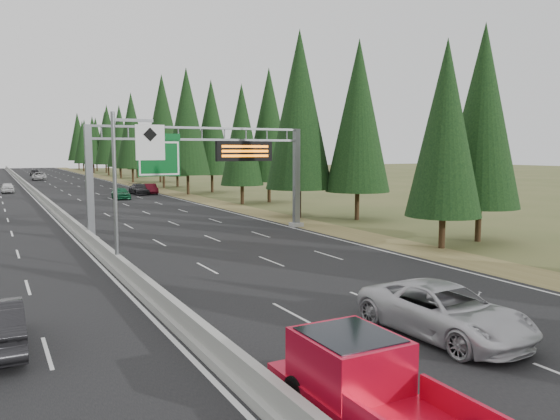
% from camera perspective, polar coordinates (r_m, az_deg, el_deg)
% --- Properties ---
extents(road, '(32.00, 260.00, 0.08)m').
position_cam_1_polar(road, '(83.28, -24.25, 1.45)').
color(road, black).
rests_on(road, ground).
extents(shoulder_right, '(3.60, 260.00, 0.06)m').
position_cam_1_polar(shoulder_right, '(86.31, -12.38, 2.00)').
color(shoulder_right, olive).
rests_on(shoulder_right, ground).
extents(median_barrier, '(0.70, 260.00, 0.85)m').
position_cam_1_polar(median_barrier, '(83.25, -24.26, 1.71)').
color(median_barrier, gray).
rests_on(median_barrier, road).
extents(sign_gantry, '(16.75, 0.98, 7.80)m').
position_cam_1_polar(sign_gantry, '(40.44, -7.20, 4.90)').
color(sign_gantry, slate).
rests_on(sign_gantry, road).
extents(hov_sign_pole, '(2.80, 0.50, 8.00)m').
position_cam_1_polar(hov_sign_pole, '(28.54, -15.73, 3.10)').
color(hov_sign_pole, slate).
rests_on(hov_sign_pole, road).
extents(tree_row_right, '(11.52, 239.98, 18.72)m').
position_cam_1_polar(tree_row_right, '(84.10, -9.25, 8.39)').
color(tree_row_right, black).
rests_on(tree_row_right, ground).
extents(silver_minivan, '(3.16, 6.29, 1.71)m').
position_cam_1_polar(silver_minivan, '(18.95, 16.81, -10.06)').
color(silver_minivan, silver).
rests_on(silver_minivan, road).
extents(red_pickup, '(2.13, 5.97, 1.95)m').
position_cam_1_polar(red_pickup, '(12.73, 8.50, -16.99)').
color(red_pickup, black).
rests_on(red_pickup, road).
extents(car_ahead_green, '(1.85, 4.52, 1.53)m').
position_cam_1_polar(car_ahead_green, '(71.67, -16.29, 1.71)').
color(car_ahead_green, '#12522F').
rests_on(car_ahead_green, road).
extents(car_ahead_dkred, '(1.93, 4.55, 1.46)m').
position_cam_1_polar(car_ahead_dkred, '(79.07, -13.40, 2.17)').
color(car_ahead_dkred, '#4E0B15').
rests_on(car_ahead_dkred, road).
extents(car_ahead_dkgrey, '(2.22, 5.15, 1.48)m').
position_cam_1_polar(car_ahead_dkgrey, '(78.68, -14.47, 2.12)').
color(car_ahead_dkgrey, '#232326').
rests_on(car_ahead_dkgrey, road).
extents(car_ahead_white, '(3.02, 5.97, 1.62)m').
position_cam_1_polar(car_ahead_white, '(124.42, -23.87, 3.26)').
color(car_ahead_white, '#B5B5B5').
rests_on(car_ahead_white, road).
extents(car_ahead_far, '(2.37, 5.01, 1.65)m').
position_cam_1_polar(car_ahead_far, '(144.70, -24.22, 3.59)').
color(car_ahead_far, black).
rests_on(car_ahead_far, road).
extents(car_onc_white, '(1.91, 4.49, 1.51)m').
position_cam_1_polar(car_onc_white, '(88.34, -26.58, 2.10)').
color(car_onc_white, silver).
rests_on(car_onc_white, road).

